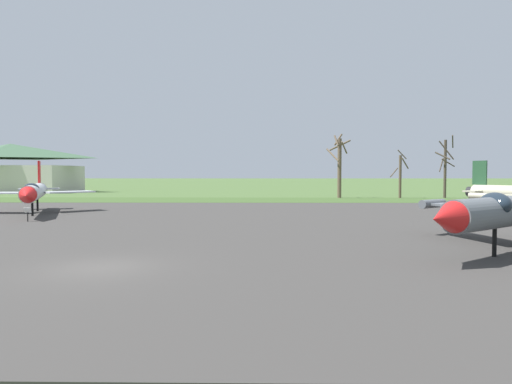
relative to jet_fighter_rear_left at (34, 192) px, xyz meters
The scene contains 9 objects.
ground_plane 27.38m from the jet_fighter_rear_left, 58.67° to the right, with size 600.00×600.00×0.00m, color #425B2D.
asphalt_apron 16.77m from the jet_fighter_rear_left, 31.47° to the right, with size 99.16×48.77×0.05m, color #383533.
grass_verge_strip 26.01m from the jet_fighter_rear_left, 56.81° to the left, with size 159.16×12.00×0.06m, color #385124.
jet_fighter_rear_left is the anchor object (origin of this frame).
info_placard_rear_left 7.21m from the jet_fighter_rear_left, 67.34° to the right, with size 0.51×0.21×1.10m.
bare_tree_far_left 42.03m from the jet_fighter_rear_left, 40.88° to the left, with size 3.83×3.87×9.55m.
bare_tree_left_of_center 48.66m from the jet_fighter_rear_left, 33.56° to the left, with size 2.72×2.72×7.10m.
bare_tree_center 54.59m from the jet_fighter_rear_left, 30.03° to the left, with size 2.99×2.55×9.20m.
visitor_building 56.88m from the jet_fighter_rear_left, 120.76° to the left, with size 25.86×15.41×9.44m.
Camera 1 is at (6.33, -17.66, 3.72)m, focal length 32.44 mm.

